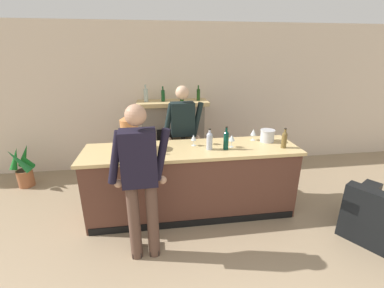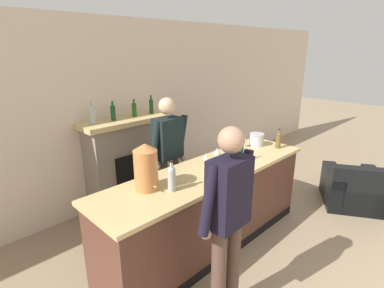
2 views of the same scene
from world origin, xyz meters
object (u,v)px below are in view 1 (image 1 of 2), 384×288
object	(u,v)px
wine_bottle_cabernet_heavy	(226,139)
wine_glass_mid_counter	(194,138)
armchair_black	(384,221)
copper_dispenser	(130,132)
potted_plant_corner	(23,168)
person_bartender	(183,135)
wine_glass_near_bucket	(232,138)
fireplace_stone	(173,136)
wine_bottle_chardonnay_pale	(284,139)
person_customer	(140,179)
wine_bottle_merlot_tall	(209,140)
wine_glass_front_right	(210,136)
ice_bucket_steel	(267,136)
wine_bottle_port_short	(141,143)
wine_glass_back_row	(253,133)

from	to	relation	value
wine_bottle_cabernet_heavy	wine_glass_mid_counter	distance (m)	0.45
armchair_black	copper_dispenser	world-z (taller)	copper_dispenser
potted_plant_corner	person_bartender	distance (m)	2.84
wine_bottle_cabernet_heavy	wine_glass_near_bucket	world-z (taller)	wine_bottle_cabernet_heavy
copper_dispenser	wine_glass_near_bucket	xyz separation A→B (m)	(1.36, -0.13, -0.11)
fireplace_stone	armchair_black	xyz separation A→B (m)	(2.43, -2.44, -0.45)
potted_plant_corner	fireplace_stone	bearing A→B (deg)	7.52
wine_bottle_chardonnay_pale	person_customer	bearing A→B (deg)	-161.67
armchair_black	wine_bottle_merlot_tall	world-z (taller)	wine_bottle_merlot_tall
wine_glass_front_right	potted_plant_corner	bearing A→B (deg)	160.90
fireplace_stone	potted_plant_corner	size ratio (longest dim) A/B	2.22
armchair_black	ice_bucket_steel	distance (m)	1.77
wine_glass_front_right	armchair_black	bearing A→B (deg)	-27.32
potted_plant_corner	wine_glass_front_right	xyz separation A→B (m)	(3.04, -1.05, 0.78)
person_bartender	copper_dispenser	xyz separation A→B (m)	(-0.77, -0.57, 0.27)
wine_glass_mid_counter	wine_glass_near_bucket	xyz separation A→B (m)	(0.50, -0.13, 0.02)
wine_glass_front_right	wine_glass_mid_counter	distance (m)	0.23
armchair_black	person_bartender	world-z (taller)	person_bartender
fireplace_stone	wine_bottle_merlot_tall	world-z (taller)	fireplace_stone
armchair_black	person_customer	xyz separation A→B (m)	(-2.93, 0.13, 0.74)
fireplace_stone	wine_bottle_port_short	size ratio (longest dim) A/B	5.42
copper_dispenser	wine_glass_near_bucket	distance (m)	1.37
wine_glass_near_bucket	ice_bucket_steel	bearing A→B (deg)	14.51
wine_bottle_chardonnay_pale	wine_bottle_merlot_tall	size ratio (longest dim) A/B	0.96
wine_glass_near_bucket	wine_glass_mid_counter	bearing A→B (deg)	165.51
fireplace_stone	armchair_black	distance (m)	3.47
wine_glass_front_right	person_customer	bearing A→B (deg)	-135.48
armchair_black	wine_bottle_chardonnay_pale	size ratio (longest dim) A/B	4.14
wine_glass_near_bucket	armchair_black	bearing A→B (deg)	-26.92
ice_bucket_steel	wine_bottle_port_short	distance (m)	1.80
person_customer	wine_bottle_cabernet_heavy	xyz separation A→B (m)	(1.10, 0.68, 0.16)
wine_glass_front_right	wine_bottle_merlot_tall	bearing A→B (deg)	-102.49
person_bartender	copper_dispenser	size ratio (longest dim) A/B	3.72
ice_bucket_steel	wine_glass_back_row	xyz separation A→B (m)	(-0.18, 0.09, 0.03)
copper_dispenser	wine_glass_front_right	size ratio (longest dim) A/B	2.85
person_bartender	wine_bottle_port_short	world-z (taller)	person_bartender
copper_dispenser	wine_glass_near_bucket	bearing A→B (deg)	-5.61
person_customer	wine_bottle_merlot_tall	size ratio (longest dim) A/B	6.20
copper_dispenser	wine_bottle_port_short	xyz separation A→B (m)	(0.15, -0.20, -0.10)
person_customer	wine_glass_back_row	bearing A→B (deg)	31.76
wine_bottle_chardonnay_pale	wine_glass_mid_counter	xyz separation A→B (m)	(-1.20, 0.26, -0.01)
wine_glass_front_right	wine_bottle_chardonnay_pale	bearing A→B (deg)	-16.22
wine_bottle_merlot_tall	person_bartender	bearing A→B (deg)	110.04
wine_glass_back_row	wine_bottle_cabernet_heavy	bearing A→B (deg)	-148.58
fireplace_stone	wine_glass_near_bucket	xyz separation A→B (m)	(0.69, -1.56, 0.43)
wine_glass_back_row	wine_glass_near_bucket	size ratio (longest dim) A/B	0.98
person_customer	wine_bottle_chardonnay_pale	size ratio (longest dim) A/B	6.48
copper_dispenser	wine_bottle_merlot_tall	world-z (taller)	copper_dispenser
person_bartender	ice_bucket_steel	bearing A→B (deg)	-25.50
armchair_black	person_customer	distance (m)	3.03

